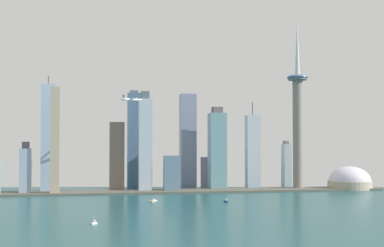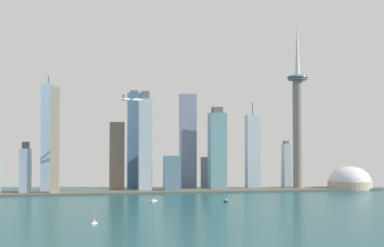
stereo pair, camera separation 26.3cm
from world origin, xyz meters
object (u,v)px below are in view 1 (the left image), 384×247
skyscraper_5 (217,150)px  airplane (132,99)px  skyscraper_9 (145,144)px  skyscraper_10 (117,157)px  skyscraper_3 (55,141)px  skyscraper_13 (207,172)px  stadium_dome (350,182)px  skyscraper_2 (286,165)px  boat_1 (94,223)px  skyscraper_6 (26,170)px  skyscraper_12 (134,140)px  skyscraper_1 (172,174)px  boat_2 (153,201)px  observation_tower (298,114)px  skyscraper_0 (188,141)px  skyscraper_8 (48,138)px  boat_4 (226,201)px  skyscraper_11 (253,151)px

skyscraper_5 → airplane: airplane is taller
skyscraper_9 → skyscraper_10: (-42.11, 23.89, -20.14)m
skyscraper_3 → skyscraper_13: skyscraper_3 is taller
stadium_dome → skyscraper_13: skyscraper_13 is taller
skyscraper_2 → boat_1: (-338.50, -408.03, -36.66)m
skyscraper_6 → skyscraper_12: 192.55m
skyscraper_1 → boat_2: skyscraper_1 is taller
stadium_dome → skyscraper_2: size_ratio=0.90×
airplane → skyscraper_2: bearing=-0.8°
skyscraper_1 → skyscraper_13: size_ratio=1.08×
observation_tower → skyscraper_9: bearing=-179.2°
skyscraper_0 → skyscraper_5: size_ratio=1.18×
skyscraper_8 → boat_1: 389.58m
skyscraper_10 → skyscraper_1: bearing=-21.7°
boat_2 → airplane: bearing=44.3°
boat_4 → skyscraper_10: bearing=170.7°
observation_tower → airplane: bearing=-169.6°
skyscraper_9 → skyscraper_11: 201.81m
stadium_dome → skyscraper_12: (-347.15, 89.82, 69.12)m
boat_1 → boat_4: boat_1 is taller
skyscraper_8 → skyscraper_1: bearing=-8.9°
boat_4 → skyscraper_2: bearing=104.2°
skyscraper_1 → skyscraper_6: (-219.84, 5.68, 7.64)m
skyscraper_1 → airplane: (-65.89, -38.86, 111.68)m
observation_tower → boat_2: size_ratio=19.56×
skyscraper_10 → skyscraper_11: skyscraper_11 is taller
skyscraper_11 → boat_4: (-110.56, -241.32, -60.35)m
skyscraper_13 → boat_4: (-32.44, -256.25, -24.37)m
skyscraper_5 → skyscraper_8: skyscraper_8 is taller
stadium_dome → boat_2: size_ratio=4.93×
skyscraper_13 → boat_1: bearing=-115.3°
skyscraper_10 → airplane: airplane is taller
skyscraper_9 → skyscraper_8: bearing=172.1°
skyscraper_3 → skyscraper_6: size_ratio=2.04×
stadium_dome → skyscraper_5: size_ratio=0.53×
skyscraper_12 → boat_4: skyscraper_12 is taller
skyscraper_9 → boat_4: skyscraper_9 is taller
skyscraper_3 → skyscraper_8: 46.57m
stadium_dome → skyscraper_1: skyscraper_1 is taller
skyscraper_2 → skyscraper_9: (-250.43, -52.66, 36.45)m
skyscraper_0 → skyscraper_8: 231.41m
skyscraper_5 → observation_tower: bearing=-7.0°
boat_2 → boat_4: size_ratio=2.47×
boat_2 → skyscraper_10: bearing=45.9°
skyscraper_0 → skyscraper_13: 65.11m
stadium_dome → skyscraper_13: (-222.31, 85.80, 14.02)m
skyscraper_10 → skyscraper_11: (234.95, 34.26, 7.55)m
boat_2 → skyscraper_6: bearing=83.6°
boat_2 → observation_tower: bearing=-23.9°
stadium_dome → skyscraper_5: skyscraper_5 is taller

